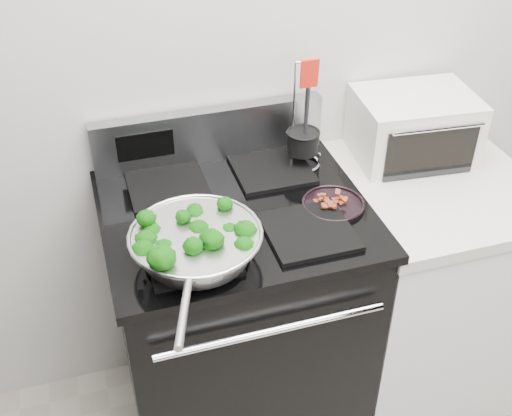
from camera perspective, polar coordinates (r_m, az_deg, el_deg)
name	(u,v)px	position (r m, az deg, el deg)	size (l,w,h in m)	color
back_wall	(296,28)	(2.08, 3.55, 15.64)	(4.00, 0.02, 2.70)	beige
gas_range	(237,318)	(2.22, -1.67, -9.77)	(0.79, 0.69, 1.13)	black
counter	(417,284)	(2.45, 14.11, -6.58)	(0.62, 0.68, 0.92)	white
skillet	(196,243)	(1.70, -5.36, -3.12)	(0.36, 0.55, 0.08)	silver
broccoli_pile	(196,237)	(1.69, -5.38, -2.55)	(0.28, 0.28, 0.10)	black
bacon_plate	(333,201)	(1.92, 6.88, 0.59)	(0.19, 0.19, 0.04)	black
utensil_holder	(303,147)	(2.08, 4.17, 5.41)	(0.12, 0.12, 0.37)	silver
toaster_oven	(413,126)	(2.23, 13.82, 7.07)	(0.41, 0.33, 0.22)	silver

